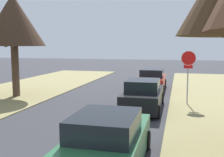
{
  "coord_description": "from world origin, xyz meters",
  "views": [
    {
      "loc": [
        4.06,
        -2.38,
        3.32
      ],
      "look_at": [
        0.97,
        10.0,
        1.73
      ],
      "focal_mm": 43.09,
      "sensor_mm": 36.0,
      "label": 1
    }
  ],
  "objects_px": {
    "street_tree_left_mid_b": "(13,21)",
    "parked_sedan_red": "(152,80)",
    "parked_sedan_black": "(143,96)",
    "stop_sign_far": "(188,66)",
    "parked_sedan_green": "(107,144)"
  },
  "relations": [
    {
      "from": "parked_sedan_black",
      "to": "parked_sedan_green",
      "type": "bearing_deg",
      "value": -90.3
    },
    {
      "from": "street_tree_left_mid_b",
      "to": "parked_sedan_red",
      "type": "distance_m",
      "value": 10.42
    },
    {
      "from": "street_tree_left_mid_b",
      "to": "parked_sedan_black",
      "type": "distance_m",
      "value": 9.52
    },
    {
      "from": "parked_sedan_red",
      "to": "street_tree_left_mid_b",
      "type": "bearing_deg",
      "value": -150.05
    },
    {
      "from": "parked_sedan_red",
      "to": "stop_sign_far",
      "type": "bearing_deg",
      "value": -62.31
    },
    {
      "from": "stop_sign_far",
      "to": "parked_sedan_red",
      "type": "height_order",
      "value": "stop_sign_far"
    },
    {
      "from": "parked_sedan_red",
      "to": "parked_sedan_green",
      "type": "bearing_deg",
      "value": -89.49
    },
    {
      "from": "street_tree_left_mid_b",
      "to": "parked_sedan_black",
      "type": "xyz_separation_m",
      "value": [
        8.45,
        -1.5,
        -4.12
      ]
    },
    {
      "from": "parked_sedan_green",
      "to": "parked_sedan_red",
      "type": "distance_m",
      "value": 13.37
    },
    {
      "from": "stop_sign_far",
      "to": "parked_sedan_green",
      "type": "distance_m",
      "value": 9.19
    },
    {
      "from": "parked_sedan_black",
      "to": "stop_sign_far",
      "type": "bearing_deg",
      "value": 36.79
    },
    {
      "from": "street_tree_left_mid_b",
      "to": "parked_sedan_green",
      "type": "xyz_separation_m",
      "value": [
        8.42,
        -8.59,
        -4.12
      ]
    },
    {
      "from": "parked_sedan_black",
      "to": "parked_sedan_red",
      "type": "bearing_deg",
      "value": 91.42
    },
    {
      "from": "stop_sign_far",
      "to": "parked_sedan_black",
      "type": "bearing_deg",
      "value": -143.21
    },
    {
      "from": "street_tree_left_mid_b",
      "to": "parked_sedan_green",
      "type": "distance_m",
      "value": 12.71
    }
  ]
}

